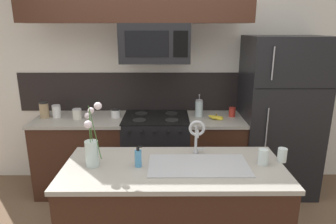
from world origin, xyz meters
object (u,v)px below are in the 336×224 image
(microwave, at_px, (155,43))
(flower_vase, at_px, (92,148))
(spare_glass, at_px, (282,155))
(storage_jar_medium, at_px, (57,111))
(storage_jar_tall, at_px, (44,110))
(storage_jar_squat, at_px, (116,113))
(sink_faucet, at_px, (197,133))
(drinking_glass, at_px, (263,157))
(storage_jar_short, at_px, (77,114))
(french_press, at_px, (199,108))
(coffee_tin, at_px, (232,112))
(banana_bunch, at_px, (216,117))
(refrigerator, at_px, (278,116))
(dish_soap_bottle, at_px, (138,158))
(stove_range, at_px, (156,153))

(microwave, height_order, flower_vase, microwave)
(spare_glass, relative_size, flower_vase, 0.22)
(storage_jar_medium, bearing_deg, storage_jar_tall, -170.59)
(storage_jar_squat, bearing_deg, storage_jar_tall, -178.94)
(sink_faucet, bearing_deg, storage_jar_tall, 147.24)
(sink_faucet, relative_size, drinking_glass, 2.49)
(storage_jar_short, bearing_deg, storage_jar_medium, 165.30)
(spare_glass, bearing_deg, french_press, 112.92)
(storage_jar_tall, height_order, coffee_tin, storage_jar_tall)
(banana_bunch, bearing_deg, storage_jar_squat, 175.63)
(drinking_glass, bearing_deg, microwave, 125.55)
(drinking_glass, distance_m, spare_glass, 0.17)
(storage_jar_medium, distance_m, spare_glass, 2.50)
(drinking_glass, bearing_deg, spare_glass, 17.09)
(refrigerator, height_order, banana_bunch, refrigerator)
(dish_soap_bottle, height_order, drinking_glass, dish_soap_bottle)
(storage_jar_squat, relative_size, sink_faucet, 0.36)
(dish_soap_bottle, bearing_deg, banana_bunch, 56.77)
(storage_jar_tall, relative_size, flower_vase, 0.38)
(storage_jar_tall, xyz_separation_m, dish_soap_bottle, (1.20, -1.27, -0.03))
(banana_bunch, distance_m, sink_faucet, 1.06)
(microwave, bearing_deg, storage_jar_medium, 177.28)
(spare_glass, distance_m, flower_vase, 1.47)
(microwave, bearing_deg, dish_soap_bottle, -94.19)
(stove_range, xyz_separation_m, storage_jar_medium, (-1.16, 0.03, 0.52))
(storage_jar_tall, distance_m, banana_bunch, 1.99)
(storage_jar_tall, relative_size, banana_bunch, 1.02)
(stove_range, height_order, microwave, microwave)
(refrigerator, distance_m, drinking_glass, 1.37)
(refrigerator, bearing_deg, coffee_tin, 176.81)
(storage_jar_medium, distance_m, dish_soap_bottle, 1.68)
(spare_glass, bearing_deg, banana_bunch, 106.74)
(drinking_glass, bearing_deg, refrigerator, 65.28)
(storage_jar_medium, distance_m, coffee_tin, 2.06)
(stove_range, relative_size, microwave, 1.25)
(refrigerator, height_order, drinking_glass, refrigerator)
(stove_range, distance_m, storage_jar_medium, 1.27)
(microwave, relative_size, storage_jar_tall, 3.86)
(coffee_tin, bearing_deg, storage_jar_short, -177.32)
(storage_jar_tall, height_order, dish_soap_bottle, storage_jar_tall)
(sink_faucet, height_order, spare_glass, sink_faucet)
(storage_jar_medium, xyz_separation_m, banana_bunch, (1.85, -0.10, -0.05))
(stove_range, relative_size, storage_jar_tall, 4.83)
(refrigerator, relative_size, storage_jar_medium, 12.64)
(storage_jar_squat, bearing_deg, spare_glass, -38.76)
(storage_jar_medium, relative_size, storage_jar_short, 1.23)
(drinking_glass, bearing_deg, storage_jar_medium, 148.05)
(storage_jar_squat, relative_size, french_press, 0.41)
(coffee_tin, bearing_deg, microwave, -175.47)
(storage_jar_short, xyz_separation_m, flower_vase, (0.46, -1.21, 0.09))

